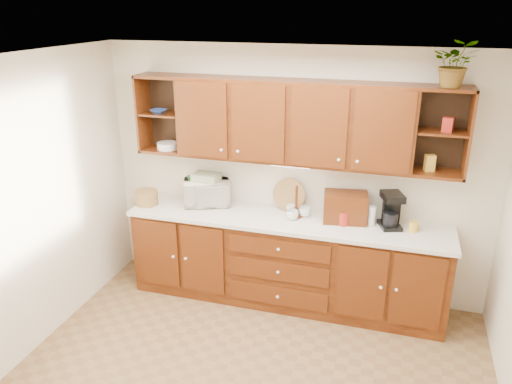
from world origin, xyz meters
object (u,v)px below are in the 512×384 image
Objects in this scene: potted_plant at (455,64)px; coffee_maker at (391,210)px; microwave at (207,192)px; bread_box at (345,207)px.

coffee_maker is at bearing 177.01° from potted_plant.
potted_plant is (2.30, -0.05, 1.42)m from microwave.
bread_box is at bearing -23.43° from microwave.
potted_plant is at bearing -9.58° from bread_box.
coffee_maker reaches higher than microwave.
potted_plant is (0.39, -0.02, 1.38)m from coffee_maker.
coffee_maker is at bearing -23.21° from microwave.
coffee_maker reaches higher than bread_box.
microwave is at bearing 170.83° from bread_box.
coffee_maker is 1.44m from potted_plant.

